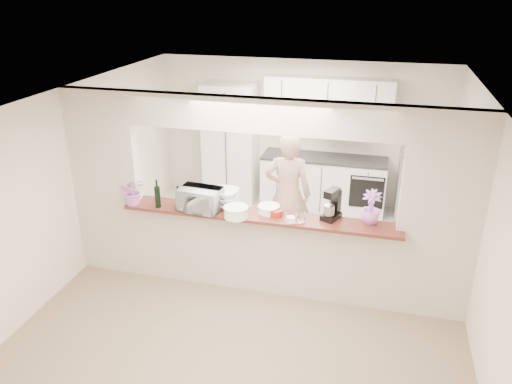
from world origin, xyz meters
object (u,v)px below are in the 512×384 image
(stand_mixer, at_px, (332,205))
(toaster_oven, at_px, (200,199))
(person, at_px, (288,195))
(refrigerator, at_px, (423,171))

(stand_mixer, bearing_deg, toaster_oven, -174.18)
(stand_mixer, distance_m, person, 1.28)
(refrigerator, bearing_deg, stand_mixer, -114.78)
(toaster_oven, distance_m, person, 1.49)
(refrigerator, bearing_deg, person, -140.20)
(person, bearing_deg, stand_mixer, 121.98)
(refrigerator, bearing_deg, toaster_oven, -135.34)
(stand_mixer, height_order, person, person)
(refrigerator, height_order, stand_mixer, refrigerator)
(toaster_oven, height_order, stand_mixer, stand_mixer)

